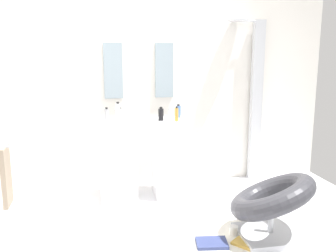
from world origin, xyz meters
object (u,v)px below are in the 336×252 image
Objects in this scene: pedestal_sink_right at (171,155)px; soap_bottle_white at (118,111)px; soap_bottle_clear at (120,114)px; soap_bottle_grey at (107,114)px; lounge_chair at (272,202)px; pedestal_sink_left at (118,158)px; towel_rack at (3,179)px; magazine_ochre at (248,241)px; soap_bottle_amber at (177,114)px; coffee_mug at (234,230)px; soap_bottle_blue at (178,111)px; soap_bottle_black at (161,114)px; shower_column at (255,98)px; magazine_navy at (212,243)px.

pedestal_sink_right is 5.16× the size of soap_bottle_white.
soap_bottle_clear is 0.96× the size of soap_bottle_grey.
lounge_chair is 8.02× the size of soap_bottle_grey.
pedestal_sink_left reaches higher than towel_rack.
magazine_ochre is 2.04× the size of soap_bottle_clear.
coffee_mug is at bearing -70.84° from soap_bottle_amber.
soap_bottle_white is at bearing 168.11° from pedestal_sink_right.
towel_rack is 2.06m from coffee_mug.
towel_rack is 2.16m from magazine_ochre.
lounge_chair is 6.93× the size of soap_bottle_blue.
soap_bottle_black is at bearing -18.07° from soap_bottle_grey.
towel_rack is (-2.80, -1.33, -0.45)m from shower_column.
shower_column is 1.13m from soap_bottle_blue.
coffee_mug is 0.42× the size of soap_bottle_white.
towel_rack is at bearing -154.66° from shower_column.
soap_bottle_clear is at bearing 132.44° from lounge_chair.
soap_bottle_black is at bearing -148.61° from soap_bottle_blue.
shower_column is 1.80m from soap_bottle_white.
coffee_mug is at bearing -53.19° from soap_bottle_clear.
lounge_chair is at bearing -59.00° from soap_bottle_amber.
towel_rack is 5.74× the size of soap_bottle_amber.
soap_bottle_amber is at bearing -23.59° from soap_bottle_white.
soap_bottle_black is 0.91× the size of soap_bottle_amber.
pedestal_sink_right is (0.62, 0.00, 0.00)m from pedestal_sink_left.
magazine_ochre is (1.05, -1.25, -0.46)m from pedestal_sink_left.
lounge_chair is 1.39m from soap_bottle_amber.
shower_column is 2.21m from magazine_navy.
soap_bottle_white is at bearing -142.43° from soap_bottle_clear.
towel_rack is 1.55m from soap_bottle_clear.
soap_bottle_white is at bearing -171.74° from shower_column.
magazine_navy is 1.97× the size of soap_bottle_grey.
soap_bottle_white is (-1.78, -0.26, -0.08)m from shower_column.
soap_bottle_clear reaches higher than magazine_ochre.
shower_column is at bearing 25.34° from towel_rack.
magazine_ochre is at bearing 4.74° from magazine_navy.
pedestal_sink_right is 3.74× the size of magazine_navy.
soap_bottle_blue is at bearing 30.76° from towel_rack.
soap_bottle_black is 0.62m from soap_bottle_grey.
soap_bottle_blue is (-1.08, -0.30, -0.10)m from shower_column.
soap_bottle_black is (-1.31, -0.45, -0.10)m from shower_column.
pedestal_sink_right is 6.66× the size of soap_bottle_black.
magazine_navy reaches higher than magazine_ochre.
pedestal_sink_left is 1.38m from towel_rack.
shower_column is 13.55× the size of soap_bottle_black.
magazine_ochre is 0.18m from coffee_mug.
coffee_mug is (-0.31, 0.11, -0.30)m from lounge_chair.
towel_rack is at bearing -136.66° from pedestal_sink_left.
soap_bottle_amber reaches higher than magazine_ochre.
soap_bottle_black is 1.11× the size of soap_bottle_grey.
soap_bottle_black is (0.49, -0.06, 0.49)m from pedestal_sink_left.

